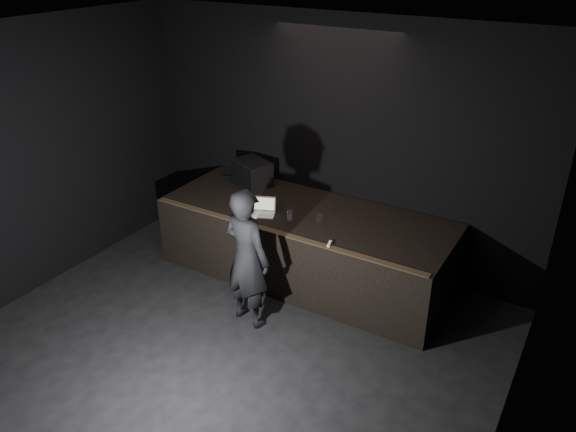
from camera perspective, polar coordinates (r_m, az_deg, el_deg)
The scene contains 11 objects.
ground at distance 6.35m, azimuth -11.01°, elevation -17.29°, with size 7.00×7.00×0.00m, color black.
room_walls at distance 5.17m, azimuth -12.93°, elevation -0.88°, with size 6.10×7.10×3.52m.
stage_riser at distance 7.83m, azimuth 1.78°, elevation -2.82°, with size 4.00×1.50×1.00m, color black.
riser_lip at distance 7.05m, azimuth -0.99°, elevation -1.69°, with size 3.92×0.10×0.01m, color brown.
stage_monitor at distance 8.38m, azimuth -3.67°, elevation 4.40°, with size 0.66×0.59×0.37m.
cable at distance 8.63m, azimuth -4.36°, elevation 3.78°, with size 0.02×0.02×0.89m, color black.
laptop at distance 7.52m, azimuth -2.50°, elevation 0.64°, with size 0.38×0.37×0.21m.
beer_can at distance 7.25m, azimuth 0.20°, elevation -0.09°, with size 0.07×0.07×0.18m.
plastic_cup at distance 7.29m, azimuth 3.19°, elevation -0.26°, with size 0.09×0.09×0.11m, color white.
wii_remote at distance 6.79m, azimuth 4.23°, elevation -2.86°, with size 0.03×0.15×0.03m, color white.
person at distance 6.73m, azimuth -4.18°, elevation -4.28°, with size 0.66×0.43×1.80m, color black.
Camera 1 is at (3.28, -3.24, 4.36)m, focal length 35.00 mm.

